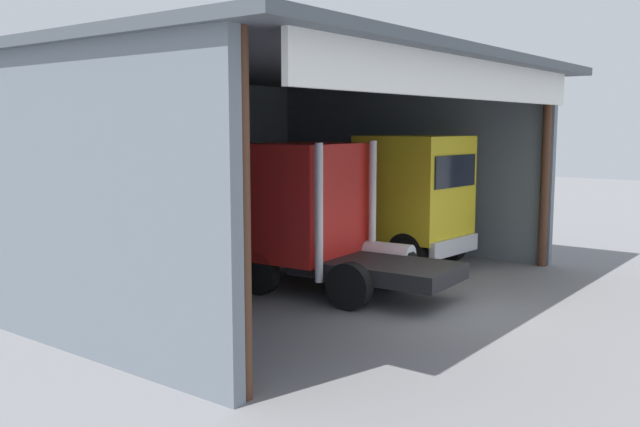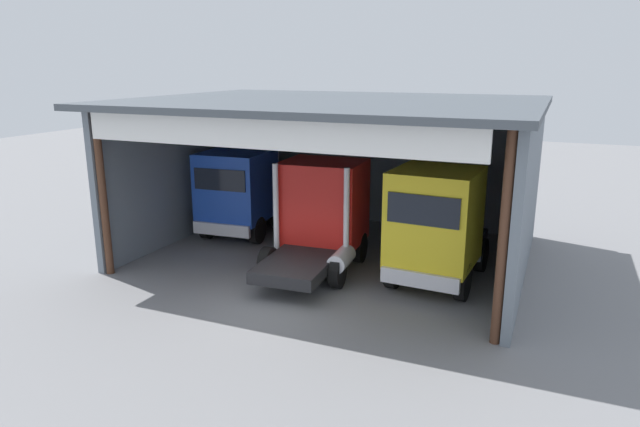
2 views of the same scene
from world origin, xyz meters
TOP-DOWN VIEW (x-y plane):
  - ground_plane at (0.00, 0.00)m, footprint 80.00×80.00m
  - workshop_shed at (0.00, 5.59)m, footprint 13.00×10.53m
  - truck_blue_right_bay at (-4.27, 5.39)m, footprint 2.77×4.58m
  - truck_red_left_bay at (-0.03, 3.49)m, footprint 2.95×5.17m
  - truck_yellow_yard_outside at (3.79, 3.33)m, footprint 2.60×5.48m
  - oil_drum at (-2.49, 8.14)m, footprint 0.58×0.58m
  - tool_cart at (1.94, 7.76)m, footprint 0.90×0.60m

SIDE VIEW (x-z plane):
  - ground_plane at x=0.00m, z-range 0.00..0.00m
  - oil_drum at x=-2.49m, z-range 0.00..0.87m
  - tool_cart at x=1.94m, z-range 0.00..1.00m
  - truck_blue_right_bay at x=-4.27m, z-range 0.05..3.53m
  - truck_red_left_bay at x=-0.03m, z-range 0.03..3.55m
  - truck_yellow_yard_outside at x=3.79m, z-range 0.09..3.69m
  - workshop_shed at x=0.00m, z-range 1.01..6.41m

